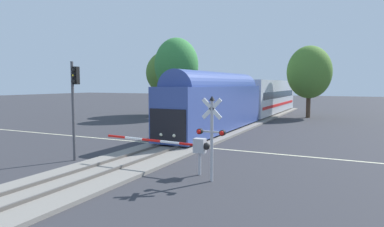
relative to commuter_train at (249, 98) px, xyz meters
name	(u,v)px	position (x,y,z in m)	size (l,w,h in m)	color
ground_plane	(180,145)	(0.00, -17.28, -2.79)	(220.00, 220.00, 0.00)	#333338
road_centre_stripe	(180,145)	(0.00, -17.28, -2.78)	(44.00, 0.20, 0.01)	beige
railway_track	(180,144)	(0.00, -17.28, -2.69)	(4.40, 80.00, 0.32)	gray
commuter_train	(249,98)	(0.00, 0.00, 0.00)	(3.04, 41.25, 5.16)	#384C93
crossing_gate_near	(187,145)	(3.83, -23.88, -1.39)	(6.12, 0.40, 1.80)	#B7B7BC
crossing_signal_mast	(212,130)	(5.48, -24.66, -0.40)	(1.36, 0.44, 3.90)	#B2B2B7
crossing_gate_far	(177,116)	(-3.77, -10.69, -1.34)	(6.38, 0.40, 1.91)	#B7B7BC
traffic_signal_median	(74,95)	(-3.18, -24.18, 1.03)	(0.53, 0.38, 5.70)	#4C4C51
elm_centre_background	(309,72)	(5.73, 7.83, 3.13)	(5.68, 5.68, 9.35)	#4C3828
pine_left_background	(169,73)	(-12.79, 3.76, 3.17)	(6.65, 6.65, 9.17)	brown
oak_behind_train	(176,65)	(-9.55, -0.12, 4.00)	(5.63, 5.63, 10.28)	brown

